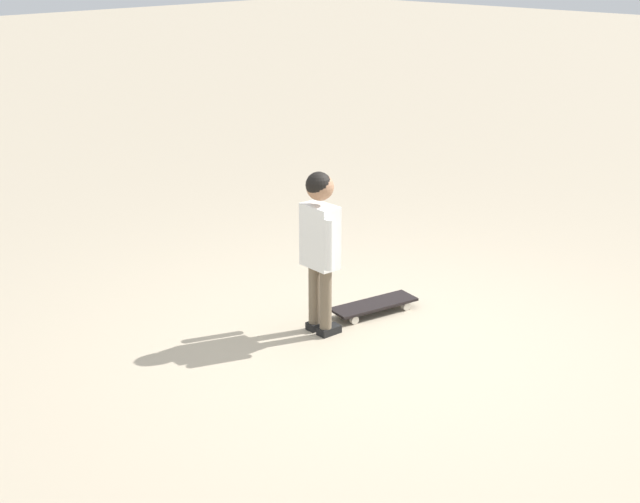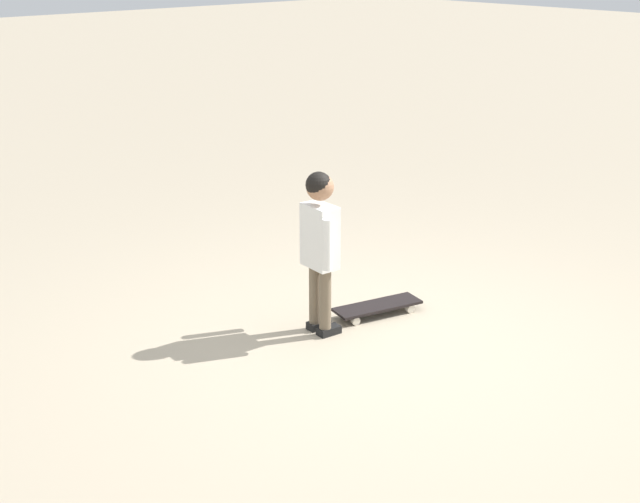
# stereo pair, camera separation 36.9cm
# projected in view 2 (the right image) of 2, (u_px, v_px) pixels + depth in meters

# --- Properties ---
(ground_plane) EXTENTS (50.00, 50.00, 0.00)m
(ground_plane) POSITION_uv_depth(u_px,v_px,m) (379.00, 350.00, 5.47)
(ground_plane) COLOR tan
(child_person) EXTENTS (0.25, 0.35, 1.06)m
(child_person) POSITION_uv_depth(u_px,v_px,m) (320.00, 235.00, 5.50)
(child_person) COLOR brown
(child_person) RESTS_ON ground
(skateboard) EXTENTS (0.64, 0.32, 0.07)m
(skateboard) POSITION_uv_depth(u_px,v_px,m) (377.00, 307.00, 5.96)
(skateboard) COLOR black
(skateboard) RESTS_ON ground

